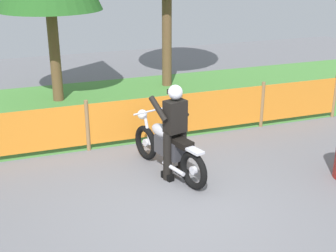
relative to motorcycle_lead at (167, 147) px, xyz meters
The scene contains 5 objects.
ground 1.24m from the motorcycle_lead, 98.57° to the right, with size 24.00×24.00×0.02m, color slate.
grass_verge 4.07m from the motorcycle_lead, 92.40° to the left, with size 24.00×5.13×0.01m, color #4C8C3D.
barrier_fence 1.48m from the motorcycle_lead, 96.56° to the left, with size 9.94×0.08×1.05m.
motorcycle_lead is the anchor object (origin of this frame).
rider_lead 0.48m from the motorcycle_lead, 73.74° to the right, with size 0.65×0.66×1.69m.
Camera 1 is at (-2.37, -5.97, 3.77)m, focal length 49.41 mm.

